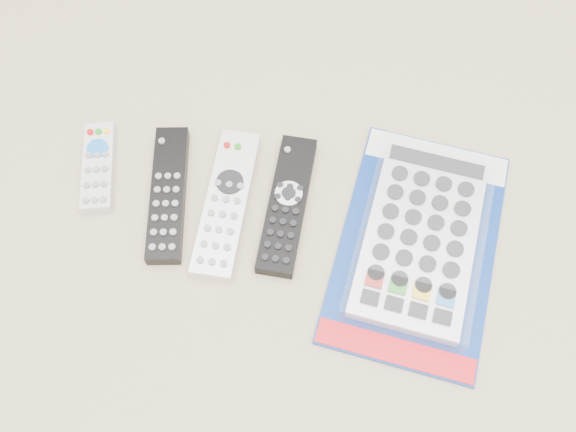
# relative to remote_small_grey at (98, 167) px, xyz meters

# --- Properties ---
(remote_small_grey) EXTENTS (0.06, 0.14, 0.02)m
(remote_small_grey) POSITION_rel_remote_small_grey_xyz_m (0.00, 0.00, 0.00)
(remote_small_grey) COLOR silver
(remote_small_grey) RESTS_ON ground
(remote_slim_black) EXTENTS (0.06, 0.20, 0.02)m
(remote_slim_black) POSITION_rel_remote_small_grey_xyz_m (0.10, -0.03, 0.00)
(remote_slim_black) COLOR black
(remote_slim_black) RESTS_ON ground
(remote_silver_dvd) EXTENTS (0.07, 0.22, 0.02)m
(remote_silver_dvd) POSITION_rel_remote_small_grey_xyz_m (0.18, -0.04, 0.00)
(remote_silver_dvd) COLOR silver
(remote_silver_dvd) RESTS_ON ground
(remote_large_black) EXTENTS (0.06, 0.20, 0.02)m
(remote_large_black) POSITION_rel_remote_small_grey_xyz_m (0.26, -0.03, 0.00)
(remote_large_black) COLOR black
(remote_large_black) RESTS_ON ground
(jumbo_remote_packaged) EXTENTS (0.25, 0.35, 0.04)m
(jumbo_remote_packaged) POSITION_rel_remote_small_grey_xyz_m (0.43, -0.07, 0.01)
(jumbo_remote_packaged) COLOR navy
(jumbo_remote_packaged) RESTS_ON ground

